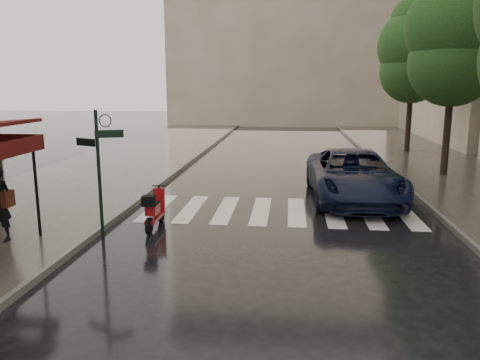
# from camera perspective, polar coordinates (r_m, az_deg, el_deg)

# --- Properties ---
(ground) EXTENTS (120.00, 120.00, 0.00)m
(ground) POSITION_cam_1_polar(r_m,az_deg,el_deg) (8.87, -16.45, -13.30)
(ground) COLOR black
(ground) RESTS_ON ground
(sidewalk_near) EXTENTS (6.00, 60.00, 0.12)m
(sidewalk_near) POSITION_cam_1_polar(r_m,az_deg,el_deg) (21.20, -15.49, 1.27)
(sidewalk_near) COLOR #38332D
(sidewalk_near) RESTS_ON ground
(sidewalk_far) EXTENTS (5.50, 60.00, 0.12)m
(sidewalk_far) POSITION_cam_1_polar(r_m,az_deg,el_deg) (20.95, 25.48, 0.45)
(sidewalk_far) COLOR #38332D
(sidewalk_far) RESTS_ON ground
(curb_near) EXTENTS (0.12, 60.00, 0.16)m
(curb_near) POSITION_cam_1_polar(r_m,az_deg,el_deg) (20.29, -7.44, 1.19)
(curb_near) COLOR #595651
(curb_near) RESTS_ON ground
(curb_far) EXTENTS (0.12, 60.00, 0.16)m
(curb_far) POSITION_cam_1_polar(r_m,az_deg,el_deg) (20.18, 17.97, 0.67)
(curb_far) COLOR #595651
(curb_far) RESTS_ON ground
(crosswalk) EXTENTS (7.85, 3.20, 0.01)m
(crosswalk) POSITION_cam_1_polar(r_m,az_deg,el_deg) (13.90, 4.73, -3.78)
(crosswalk) COLOR silver
(crosswalk) RESTS_ON ground
(signpost) EXTENTS (1.17, 0.29, 3.10)m
(signpost) POSITION_cam_1_polar(r_m,az_deg,el_deg) (11.46, -16.83, 1.85)
(signpost) COLOR black
(signpost) RESTS_ON ground
(backdrop_building) EXTENTS (22.00, 6.00, 20.00)m
(backdrop_building) POSITION_cam_1_polar(r_m,az_deg,el_deg) (45.86, 6.01, 19.31)
(backdrop_building) COLOR gray
(backdrop_building) RESTS_ON ground
(tree_mid) EXTENTS (3.80, 3.80, 8.34)m
(tree_mid) POSITION_cam_1_polar(r_m,az_deg,el_deg) (20.49, 24.79, 15.87)
(tree_mid) COLOR black
(tree_mid) RESTS_ON sidewalk_far
(tree_far) EXTENTS (3.80, 3.80, 8.16)m
(tree_far) POSITION_cam_1_polar(r_m,az_deg,el_deg) (27.25, 20.41, 14.54)
(tree_far) COLOR black
(tree_far) RESTS_ON sidewalk_far
(scooter) EXTENTS (0.41, 1.56, 1.03)m
(scooter) POSITION_cam_1_polar(r_m,az_deg,el_deg) (12.29, -10.39, -3.69)
(scooter) COLOR black
(scooter) RESTS_ON ground
(parked_car) EXTENTS (2.85, 5.88, 1.61)m
(parked_car) POSITION_cam_1_polar(r_m,az_deg,el_deg) (15.50, 13.65, 0.55)
(parked_car) COLOR black
(parked_car) RESTS_ON ground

